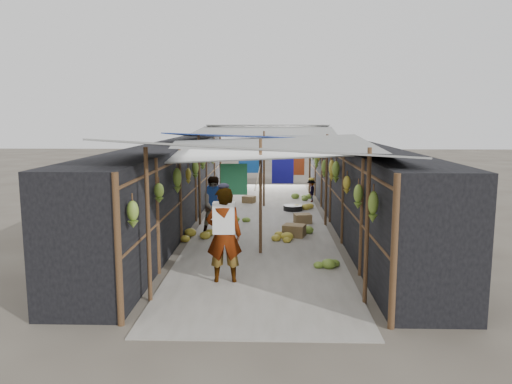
# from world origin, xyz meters

# --- Properties ---
(ground) EXTENTS (80.00, 80.00, 0.00)m
(ground) POSITION_xyz_m (0.00, 0.00, 0.00)
(ground) COLOR #6B6356
(ground) RESTS_ON ground
(aisle_slab) EXTENTS (3.60, 16.00, 0.02)m
(aisle_slab) POSITION_xyz_m (0.00, 6.50, 0.01)
(aisle_slab) COLOR #9E998E
(aisle_slab) RESTS_ON ground
(stall_left) EXTENTS (1.40, 15.00, 2.30)m
(stall_left) POSITION_xyz_m (-2.70, 6.50, 1.15)
(stall_left) COLOR black
(stall_left) RESTS_ON ground
(stall_right) EXTENTS (1.40, 15.00, 2.30)m
(stall_right) POSITION_xyz_m (2.70, 6.50, 1.15)
(stall_right) COLOR black
(stall_right) RESTS_ON ground
(crate_near) EXTENTS (0.65, 0.57, 0.33)m
(crate_near) POSITION_xyz_m (0.84, 4.60, 0.16)
(crate_near) COLOR olive
(crate_near) RESTS_ON ground
(crate_mid) EXTENTS (0.54, 0.46, 0.29)m
(crate_mid) POSITION_xyz_m (1.16, 6.23, 0.14)
(crate_mid) COLOR olive
(crate_mid) RESTS_ON ground
(crate_back) EXTENTS (0.51, 0.47, 0.26)m
(crate_back) POSITION_xyz_m (-0.55, 9.66, 0.13)
(crate_back) COLOR olive
(crate_back) RESTS_ON ground
(black_basin) EXTENTS (0.63, 0.63, 0.19)m
(black_basin) POSITION_xyz_m (0.97, 8.21, 0.09)
(black_basin) COLOR black
(black_basin) RESTS_ON ground
(vendor_elderly) EXTENTS (0.70, 0.49, 1.82)m
(vendor_elderly) POSITION_xyz_m (-0.64, 1.00, 0.91)
(vendor_elderly) COLOR white
(vendor_elderly) RESTS_ON ground
(shopper_blue) EXTENTS (0.93, 0.84, 1.56)m
(shopper_blue) POSITION_xyz_m (-1.21, 4.72, 0.78)
(shopper_blue) COLOR #1F3D9D
(shopper_blue) RESTS_ON ground
(vendor_seated) EXTENTS (0.34, 0.56, 0.84)m
(vendor_seated) POSITION_xyz_m (1.70, 9.88, 0.42)
(vendor_seated) COLOR #55504A
(vendor_seated) RESTS_ON ground
(market_canopy) EXTENTS (5.62, 15.20, 2.77)m
(market_canopy) POSITION_xyz_m (0.03, 6.82, 2.41)
(market_canopy) COLOR brown
(market_canopy) RESTS_ON ground
(hanging_bananas) EXTENTS (3.95, 14.14, 0.83)m
(hanging_bananas) POSITION_xyz_m (-0.01, 6.36, 1.64)
(hanging_bananas) COLOR olive
(hanging_bananas) RESTS_ON ground
(floor_bananas) EXTENTS (3.89, 8.82, 0.36)m
(floor_bananas) POSITION_xyz_m (0.21, 6.34, 0.16)
(floor_bananas) COLOR olive
(floor_bananas) RESTS_ON ground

